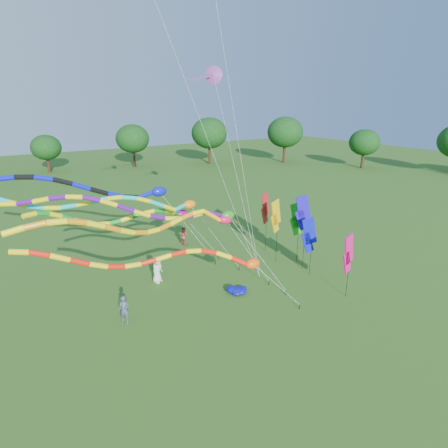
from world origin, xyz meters
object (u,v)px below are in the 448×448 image
person_a (157,269)px  blue_nylon_heap (239,291)px  tube_kite_red (173,260)px  person_b (124,310)px  tube_kite_orange (163,223)px  person_c (184,236)px

person_a → blue_nylon_heap: bearing=-85.6°
tube_kite_red → person_b: tube_kite_red is taller
tube_kite_orange → person_a: (1.56, 5.13, -4.92)m
tube_kite_orange → blue_nylon_heap: 7.63m
tube_kite_red → tube_kite_orange: 1.97m
person_b → person_a: bearing=86.6°
person_a → person_b: bearing=-169.2°
tube_kite_orange → person_a: 7.27m
blue_nylon_heap → person_b: bearing=173.9°
tube_kite_red → tube_kite_orange: tube_kite_orange is taller
person_a → person_c: 6.74m
blue_nylon_heap → person_b: size_ratio=1.03×
person_a → person_b: person_a is taller
person_a → person_c: bearing=12.8°
person_c → tube_kite_red: bearing=133.2°
person_b → person_c: person_b is taller
blue_nylon_heap → person_b: 7.00m
blue_nylon_heap → tube_kite_red: bearing=-166.8°
tube_kite_red → tube_kite_orange: bearing=156.6°
person_b → tube_kite_orange: bearing=-1.0°
person_c → person_a: bearing=120.3°
tube_kite_red → person_c: bearing=78.5°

